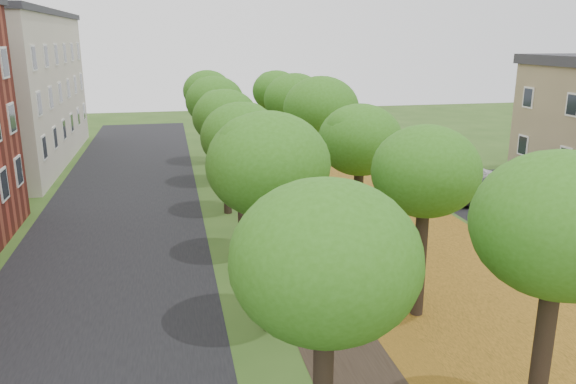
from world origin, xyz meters
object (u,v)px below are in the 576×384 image
car_red (540,217)px  car_grey (481,189)px  bench (357,295)px  car_white (469,176)px

car_red → car_grey: (0.02, 5.09, -0.04)m
bench → car_red: (10.52, 5.34, 0.28)m
car_red → car_white: (0.90, 7.88, -0.04)m
bench → car_white: size_ratio=0.38×
car_grey → car_white: size_ratio=0.95×
car_grey → car_white: 2.93m
bench → car_red: bearing=-45.2°
bench → car_grey: (10.54, 10.43, 0.24)m
car_red → car_white: 7.93m
bench → car_white: bearing=-23.0°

